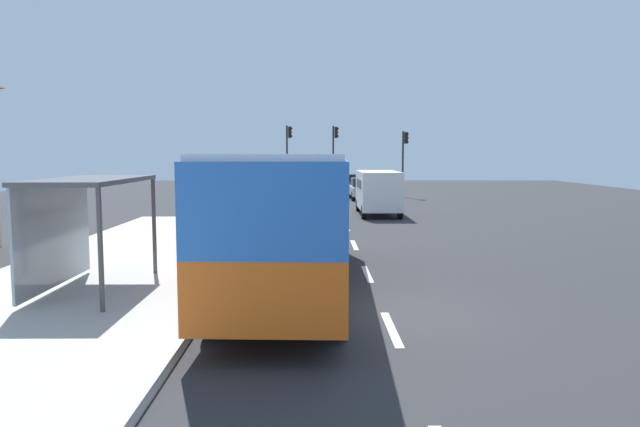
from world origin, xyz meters
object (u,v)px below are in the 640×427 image
bus (291,212)px  sedan_near (363,188)px  traffic_light_far_side (288,150)px  bus_shelter (77,204)px  recycling_bin_red (188,261)px  traffic_light_near_side (404,153)px  traffic_light_median (334,150)px  recycling_bin_orange (194,256)px  white_van (378,189)px  sedan_far (356,183)px

bus → sedan_near: (4.01, 27.81, -1.05)m
traffic_light_far_side → bus_shelter: (-3.31, -31.49, -1.42)m
recycling_bin_red → traffic_light_near_side: size_ratio=0.19×
recycling_bin_red → traffic_light_median: traffic_light_median is taller
recycling_bin_orange → white_van: bearing=68.6°
sedan_near → recycling_bin_orange: sedan_near is taller
recycling_bin_red → bus_shelter: bearing=-156.2°
recycling_bin_orange → bus_shelter: size_ratio=0.24×
bus → recycling_bin_red: 2.76m
sedan_far → traffic_light_near_side: 6.78m
recycling_bin_orange → traffic_light_near_side: (9.70, 29.01, 2.60)m
recycling_bin_orange → traffic_light_median: 31.09m
recycling_bin_red → sedan_near: bearing=76.8°
traffic_light_far_side → bus_shelter: bearing=-96.0°
recycling_bin_orange → traffic_light_near_side: 30.70m
bus_shelter → recycling_bin_red: bearing=23.8°
recycling_bin_orange → sedan_far: bearing=79.3°
sedan_far → bus_shelter: (-8.71, -36.13, 1.31)m
sedan_near → traffic_light_far_side: bearing=152.5°
traffic_light_far_side → sedan_far: bearing=40.7°
recycling_bin_orange → traffic_light_far_side: traffic_light_far_side is taller
bus_shelter → traffic_light_median: bearing=78.1°
recycling_bin_red → bus_shelter: 2.82m
recycling_bin_red → recycling_bin_orange: size_ratio=1.00×
white_van → sedan_far: 18.16m
recycling_bin_red → traffic_light_far_side: (1.10, 30.51, 2.86)m
sedan_near → recycling_bin_red: bearing=-103.2°
sedan_near → recycling_bin_red: size_ratio=4.65×
sedan_near → recycling_bin_orange: (-6.50, -27.00, -0.14)m
sedan_far → traffic_light_near_side: bearing=-59.5°
white_van → sedan_far: white_van is taller
bus_shelter → white_van: bearing=64.4°
sedan_far → traffic_light_median: traffic_light_median is taller
sedan_near → recycling_bin_orange: bearing=-103.5°
white_van → recycling_bin_red: size_ratio=5.48×
sedan_near → traffic_light_median: (-1.90, 3.61, 2.73)m
traffic_light_near_side → bus_shelter: (-11.91, -30.69, -1.15)m
bus → traffic_light_median: bearing=86.2°
traffic_light_far_side → white_van: bearing=-68.6°
recycling_bin_orange → traffic_light_median: bearing=81.5°
traffic_light_near_side → traffic_light_far_side: bearing=174.7°
recycling_bin_orange → traffic_light_median: (4.60, 30.61, 2.87)m
bus → bus_shelter: 4.79m
sedan_near → traffic_light_median: size_ratio=0.83×
sedan_far → recycling_bin_orange: sedan_far is taller
white_van → sedan_near: white_van is taller
recycling_bin_red → recycling_bin_orange: 0.70m
sedan_far → recycling_bin_orange: 35.06m
sedan_far → bus_shelter: bearing=-103.6°
traffic_light_median → sedan_far: bearing=63.7°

